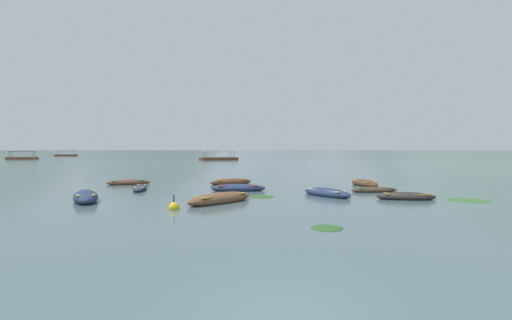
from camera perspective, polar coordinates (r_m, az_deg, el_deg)
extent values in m
plane|color=#476066|center=(1506.49, -3.62, 1.52)|extent=(6000.00, 6000.00, 0.00)
cone|color=#4C5B56|center=(2022.40, -16.54, 6.02)|extent=(990.14, 990.14, 319.64)
cone|color=slate|center=(2191.39, -1.51, 5.32)|extent=(1053.66, 1053.66, 287.68)
cone|color=#4C5B56|center=(2239.99, 20.82, 4.29)|extent=(811.80, 811.80, 221.32)
ellipsoid|color=#2D2826|center=(23.66, 21.67, -5.15)|extent=(3.50, 1.67, 0.54)
cube|color=olive|center=(23.65, 21.67, -4.77)|extent=(2.52, 1.20, 0.05)
cube|color=#2D2826|center=(23.64, 21.67, -4.65)|extent=(0.21, 0.77, 0.04)
ellipsoid|color=brown|center=(31.55, -3.79, -3.33)|extent=(3.80, 2.53, 0.61)
cube|color=orange|center=(31.54, -3.79, -3.00)|extent=(2.74, 1.82, 0.05)
cube|color=brown|center=(31.53, -3.79, -2.91)|extent=(0.38, 0.69, 0.04)
ellipsoid|color=navy|center=(28.32, -17.09, -4.06)|extent=(1.35, 3.78, 0.45)
cube|color=orange|center=(28.31, -17.09, -3.79)|extent=(0.97, 2.72, 0.05)
cube|color=navy|center=(28.30, -17.09, -3.69)|extent=(0.61, 0.16, 0.04)
ellipsoid|color=brown|center=(20.74, -5.41, -5.85)|extent=(4.02, 4.08, 0.70)
cube|color=olive|center=(20.72, -5.41, -5.27)|extent=(2.90, 2.94, 0.05)
cube|color=brown|center=(20.71, -5.41, -5.13)|extent=(0.64, 0.63, 0.04)
ellipsoid|color=navy|center=(26.49, -2.70, -4.27)|extent=(3.82, 1.31, 0.62)
cube|color=#B22D28|center=(26.47, -2.70, -3.87)|extent=(2.75, 0.94, 0.05)
cube|color=navy|center=(26.47, -2.70, -3.77)|extent=(0.10, 0.83, 0.04)
ellipsoid|color=brown|center=(32.89, -18.67, -3.25)|extent=(3.58, 1.73, 0.53)
cube|color=#197A56|center=(32.87, -18.68, -2.97)|extent=(2.58, 1.24, 0.05)
cube|color=brown|center=(32.87, -18.68, -2.89)|extent=(0.23, 0.65, 0.04)
ellipsoid|color=navy|center=(23.94, 10.63, -4.92)|extent=(2.99, 3.82, 0.63)
cube|color=#B7B2A3|center=(23.91, 10.63, -4.47)|extent=(2.16, 2.75, 0.05)
cube|color=navy|center=(23.91, 10.63, -4.35)|extent=(0.75, 0.50, 0.04)
ellipsoid|color=navy|center=(23.33, -24.30, -5.11)|extent=(2.68, 4.26, 0.77)
cube|color=olive|center=(23.31, -24.31, -4.54)|extent=(1.93, 3.07, 0.05)
cube|color=navy|center=(23.30, -24.31, -4.42)|extent=(0.85, 0.39, 0.04)
ellipsoid|color=#4C3323|center=(31.18, 16.05, -3.43)|extent=(1.69, 3.79, 0.64)
cube|color=orange|center=(31.16, 16.05, -3.08)|extent=(1.22, 2.73, 0.05)
cube|color=#4C3323|center=(31.16, 16.05, -2.99)|extent=(0.78, 0.20, 0.04)
ellipsoid|color=#4C3323|center=(27.00, 17.39, -4.34)|extent=(3.30, 1.08, 0.45)
cube|color=#197A56|center=(26.99, 17.40, -4.06)|extent=(2.37, 0.78, 0.05)
cube|color=#4C3323|center=(26.98, 17.40, -3.95)|extent=(0.11, 0.62, 0.04)
cube|color=brown|center=(124.29, -31.79, 0.17)|extent=(7.95, 3.42, 0.90)
cylinder|color=#4C4742|center=(124.14, -30.39, 0.71)|extent=(0.10, 0.10, 1.80)
cylinder|color=#4C4742|center=(122.44, -30.66, 0.70)|extent=(0.10, 0.10, 1.80)
cylinder|color=#4C4742|center=(126.14, -32.90, 0.69)|extent=(0.10, 0.10, 1.80)
cylinder|color=#4C4742|center=(124.47, -33.20, 0.67)|extent=(0.10, 0.10, 1.80)
cube|color=#334C75|center=(124.26, -31.80, 1.11)|extent=(6.68, 2.87, 0.12)
cube|color=brown|center=(176.43, -26.73, 0.60)|extent=(8.55, 3.25, 0.90)
cylinder|color=#4C4742|center=(176.35, -25.63, 0.98)|extent=(0.10, 0.10, 1.80)
cylinder|color=#4C4742|center=(174.29, -25.87, 0.97)|extent=(0.10, 0.10, 1.80)
cylinder|color=#4C4742|center=(178.58, -27.57, 0.96)|extent=(0.10, 0.10, 1.80)
cylinder|color=#4C4742|center=(176.55, -27.83, 0.96)|extent=(0.10, 0.10, 1.80)
cube|color=#9E998E|center=(176.41, -26.74, 1.26)|extent=(7.18, 2.73, 0.12)
cube|color=brown|center=(100.62, -5.63, 0.12)|extent=(10.49, 6.94, 0.90)
cylinder|color=#4C4742|center=(98.11, -7.43, 0.74)|extent=(0.10, 0.10, 1.80)
cylinder|color=#4C4742|center=(100.68, -7.90, 0.76)|extent=(0.10, 0.10, 1.80)
cylinder|color=#4C4742|center=(100.67, -3.36, 0.77)|extent=(0.10, 0.10, 1.80)
cylinder|color=#4C4742|center=(103.17, -3.92, 0.79)|extent=(0.10, 0.10, 1.80)
cube|color=beige|center=(100.59, -5.63, 1.28)|extent=(8.82, 5.83, 0.12)
sphere|color=yellow|center=(18.82, -12.27, -6.99)|extent=(0.51, 0.51, 0.51)
cylinder|color=black|center=(18.77, -12.28, -6.08)|extent=(0.06, 0.06, 0.60)
ellipsoid|color=#2D5628|center=(14.37, 10.64, -10.08)|extent=(1.62, 1.68, 0.14)
ellipsoid|color=#2D5628|center=(23.21, 0.78, -5.57)|extent=(1.99, 2.12, 0.14)
ellipsoid|color=#38662D|center=(24.61, 29.33, -5.37)|extent=(2.70, 2.41, 0.14)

